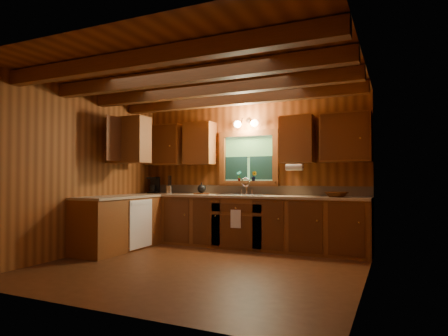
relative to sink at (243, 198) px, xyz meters
name	(u,v)px	position (x,y,z in m)	size (l,w,h in m)	color
room	(200,170)	(0.00, -1.60, 0.44)	(4.20, 4.20, 4.20)	#4A2712
ceiling_beams	(200,83)	(0.00, -1.60, 1.63)	(4.20, 2.54, 0.18)	brown
base_cabinets	(209,223)	(-0.49, -0.32, -0.43)	(4.20, 2.22, 0.86)	brown
countertop	(210,196)	(-0.48, -0.31, 0.02)	(4.20, 2.24, 0.04)	tan
backsplash	(249,190)	(0.00, 0.28, 0.12)	(4.20, 0.02, 0.16)	tan
dishwasher_panel	(141,224)	(-1.47, -0.92, -0.43)	(0.02, 0.60, 0.80)	white
upper_cabinets	(209,141)	(-0.56, -0.18, 0.98)	(4.19, 1.77, 0.78)	brown
window	(248,159)	(0.00, 0.26, 0.67)	(1.12, 0.08, 1.00)	brown
window_sill	(248,182)	(0.00, 0.22, 0.26)	(1.06, 0.14, 0.04)	brown
wall_sconce	(246,123)	(0.00, 0.14, 1.31)	(0.45, 0.21, 0.17)	black
paper_towel_roll	(294,167)	(0.92, -0.07, 0.51)	(0.11, 0.11, 0.27)	white
dish_towel	(236,219)	(0.00, -0.34, -0.34)	(0.18, 0.01, 0.30)	white
sink	(243,198)	(0.00, 0.00, 0.00)	(0.82, 0.48, 0.43)	silver
coffee_maker	(154,185)	(-1.90, 0.07, 0.20)	(0.18, 0.23, 0.32)	black
utensil_crock	(169,189)	(-1.48, -0.04, 0.13)	(0.12, 0.12, 0.34)	silver
cutting_board	(202,194)	(-0.80, -0.03, 0.06)	(0.27, 0.20, 0.02)	#4F2810
teakettle	(202,189)	(-0.80, -0.03, 0.15)	(0.15, 0.15, 0.19)	black
wicker_basket	(336,194)	(1.58, -0.08, 0.09)	(0.33, 0.33, 0.08)	#48230C
potted_plant_left	(239,176)	(-0.16, 0.20, 0.38)	(0.10, 0.07, 0.18)	#4F2810
potted_plant_right	(254,176)	(0.13, 0.18, 0.37)	(0.10, 0.08, 0.18)	#4F2810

